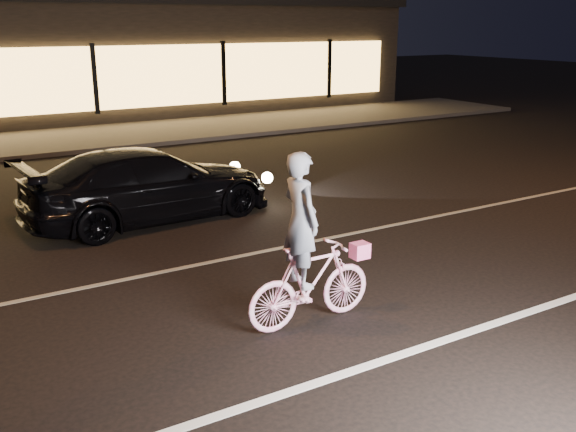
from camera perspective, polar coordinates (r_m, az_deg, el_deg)
ground at (r=8.76m, az=10.13°, el=-5.80°), size 90.00×90.00×0.00m
lane_stripe_near at (r=7.80m, az=17.43°, el=-9.25°), size 60.00×0.12×0.01m
lane_stripe_far at (r=10.23m, az=2.80°, el=-2.14°), size 60.00×0.10×0.01m
sidewalk at (r=20.04m, az=-15.08°, el=6.91°), size 30.00×4.00×0.12m
storefront at (r=25.59m, az=-19.37°, el=13.32°), size 25.40×8.42×4.20m
cyclist at (r=7.23m, az=1.78°, el=-4.37°), size 1.61×0.55×2.03m
sedan at (r=11.39m, az=-12.21°, el=2.75°), size 4.47×2.09×1.26m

